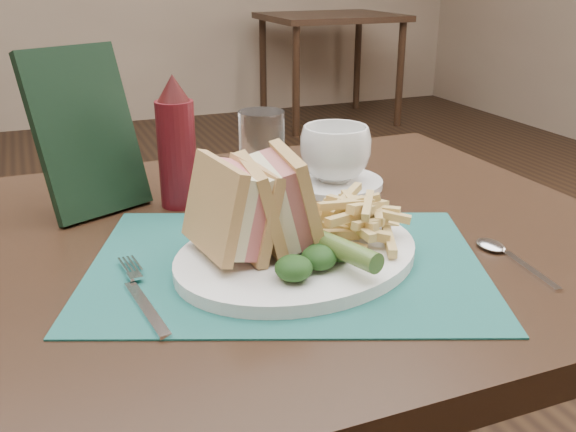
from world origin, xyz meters
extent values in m
plane|color=gray|center=(0.00, 3.50, 0.00)|extent=(6.00, 0.00, 6.00)
cube|color=#1A544D|center=(-0.03, -0.60, 0.75)|extent=(0.53, 0.46, 0.00)
cylinder|color=#425F24|center=(0.01, -0.65, 0.79)|extent=(0.06, 0.12, 0.03)
cylinder|color=white|center=(0.15, -0.37, 0.76)|extent=(0.18, 0.18, 0.01)
imported|color=white|center=(0.15, -0.37, 0.80)|extent=(0.15, 0.15, 0.09)
cylinder|color=white|center=(0.02, -0.38, 0.81)|extent=(0.08, 0.08, 0.13)
cube|color=black|center=(-0.21, -0.33, 0.86)|extent=(0.16, 0.13, 0.22)
camera|label=1|loc=(-0.28, -1.22, 1.07)|focal=40.00mm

